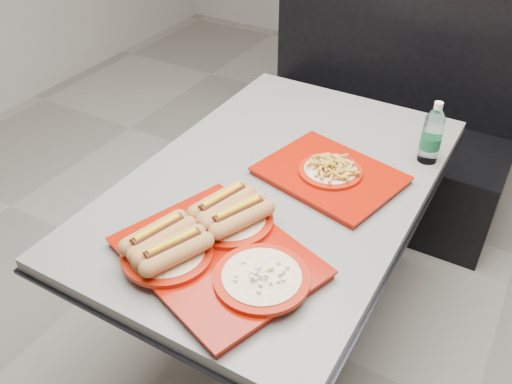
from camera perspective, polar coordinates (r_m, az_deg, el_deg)
The scene contains 6 objects.
ground at distance 2.31m, azimuth 1.91°, elevation -13.95°, with size 6.00×6.00×0.00m, color gray.
diner_table at distance 1.90m, azimuth 2.27°, elevation -2.72°, with size 0.92×1.42×0.75m.
booth_bench at distance 2.85m, azimuth 12.73°, elevation 6.68°, with size 1.30×0.57×1.35m.
tray_near at distance 1.49m, azimuth -4.46°, elevation -5.66°, with size 0.62×0.55×0.11m.
tray_far at distance 1.80m, azimuth 7.81°, elevation 2.07°, with size 0.50×0.43×0.09m.
water_bottle at distance 1.93m, azimuth 18.01°, elevation 5.63°, with size 0.07×0.07×0.22m.
Camera 1 is at (0.67, -1.30, 1.79)m, focal length 38.00 mm.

